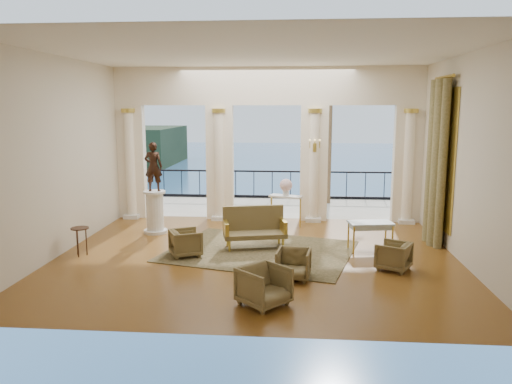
# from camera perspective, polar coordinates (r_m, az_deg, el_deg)

# --- Properties ---
(floor) EXTENTS (9.00, 9.00, 0.00)m
(floor) POSITION_cam_1_polar(r_m,az_deg,el_deg) (11.43, 0.03, -7.38)
(floor) COLOR #452412
(floor) RESTS_ON ground
(room_walls) EXTENTS (9.00, 9.00, 9.00)m
(room_walls) POSITION_cam_1_polar(r_m,az_deg,el_deg) (9.82, -0.50, 6.91)
(room_walls) COLOR beige
(room_walls) RESTS_ON ground
(arcade) EXTENTS (9.00, 0.56, 4.50)m
(arcade) POSITION_cam_1_polar(r_m,az_deg,el_deg) (14.75, 1.23, 6.70)
(arcade) COLOR white
(arcade) RESTS_ON ground
(terrace) EXTENTS (10.00, 3.60, 0.10)m
(terrace) POSITION_cam_1_polar(r_m,az_deg,el_deg) (17.05, 1.59, -1.82)
(terrace) COLOR #A59D88
(terrace) RESTS_ON ground
(balustrade) EXTENTS (9.00, 0.06, 1.03)m
(balustrade) POSITION_cam_1_polar(r_m,az_deg,el_deg) (18.54, 1.86, 0.56)
(balustrade) COLOR black
(balustrade) RESTS_ON terrace
(palm_tree) EXTENTS (2.00, 2.00, 4.50)m
(palm_tree) POSITION_cam_1_polar(r_m,az_deg,el_deg) (17.54, 8.48, 12.01)
(palm_tree) COLOR #4C3823
(palm_tree) RESTS_ON terrace
(headland) EXTENTS (22.00, 18.00, 6.00)m
(headland) POSITION_cam_1_polar(r_m,az_deg,el_deg) (86.81, -16.29, 5.14)
(headland) COLOR black
(headland) RESTS_ON sea
(sea) EXTENTS (160.00, 160.00, 0.00)m
(sea) POSITION_cam_1_polar(r_m,az_deg,el_deg) (71.51, 3.89, 2.18)
(sea) COLOR #26508D
(sea) RESTS_ON ground
(curtain) EXTENTS (0.33, 1.40, 4.09)m
(curtain) POSITION_cam_1_polar(r_m,az_deg,el_deg) (12.92, 19.93, 3.18)
(curtain) COLOR brown
(curtain) RESTS_ON ground
(window_frame) EXTENTS (0.04, 1.60, 3.40)m
(window_frame) POSITION_cam_1_polar(r_m,az_deg,el_deg) (12.96, 20.75, 3.51)
(window_frame) COLOR gold
(window_frame) RESTS_ON room_walls
(wall_sconce) EXTENTS (0.30, 0.11, 0.33)m
(wall_sconce) POSITION_cam_1_polar(r_m,az_deg,el_deg) (14.45, 6.72, 5.16)
(wall_sconce) COLOR gold
(wall_sconce) RESTS_ON arcade
(rug) EXTENTS (4.83, 4.17, 0.02)m
(rug) POSITION_cam_1_polar(r_m,az_deg,el_deg) (11.81, 0.48, -6.76)
(rug) COLOR #282D14
(rug) RESTS_ON ground
(armchair_a) EXTENTS (1.00, 1.00, 0.75)m
(armchair_a) POSITION_cam_1_polar(r_m,az_deg,el_deg) (8.64, 0.92, -10.49)
(armchair_a) COLOR #4C3F23
(armchair_a) RESTS_ON ground
(armchair_b) EXTENTS (0.71, 0.68, 0.66)m
(armchair_b) POSITION_cam_1_polar(r_m,az_deg,el_deg) (9.94, 4.31, -8.05)
(armchair_b) COLOR #4C3F23
(armchair_b) RESTS_ON ground
(armchair_c) EXTENTS (0.82, 0.84, 0.65)m
(armchair_c) POSITION_cam_1_polar(r_m,az_deg,el_deg) (10.83, 15.44, -6.91)
(armchair_c) COLOR #4C3F23
(armchair_c) RESTS_ON ground
(armchair_d) EXTENTS (0.84, 0.86, 0.68)m
(armchair_d) POSITION_cam_1_polar(r_m,az_deg,el_deg) (11.49, -8.03, -5.62)
(armchair_d) COLOR #4C3F23
(armchair_d) RESTS_ON ground
(settee) EXTENTS (1.59, 0.96, 0.99)m
(settee) POSITION_cam_1_polar(r_m,az_deg,el_deg) (12.06, -0.20, -4.05)
(settee) COLOR #4C3F23
(settee) RESTS_ON ground
(game_table) EXTENTS (1.09, 0.71, 0.69)m
(game_table) POSITION_cam_1_polar(r_m,az_deg,el_deg) (12.03, 12.96, -3.70)
(game_table) COLOR #A0BACD
(game_table) RESTS_ON ground
(pedestal) EXTENTS (0.63, 0.63, 1.15)m
(pedestal) POSITION_cam_1_polar(r_m,az_deg,el_deg) (13.66, -11.47, -2.34)
(pedestal) COLOR silver
(pedestal) RESTS_ON ground
(statue) EXTENTS (0.48, 0.32, 1.30)m
(statue) POSITION_cam_1_polar(r_m,az_deg,el_deg) (13.46, -11.65, 2.86)
(statue) COLOR black
(statue) RESTS_ON pedestal
(console_table) EXTENTS (0.99, 0.65, 0.88)m
(console_table) POSITION_cam_1_polar(r_m,az_deg,el_deg) (14.19, 3.43, -0.99)
(console_table) COLOR silver
(console_table) RESTS_ON ground
(urn) EXTENTS (0.36, 0.36, 0.47)m
(urn) POSITION_cam_1_polar(r_m,az_deg,el_deg) (14.11, 3.45, 0.68)
(urn) COLOR silver
(urn) RESTS_ON console_table
(side_table) EXTENTS (0.40, 0.40, 0.66)m
(side_table) POSITION_cam_1_polar(r_m,az_deg,el_deg) (12.03, -19.49, -4.29)
(side_table) COLOR black
(side_table) RESTS_ON ground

